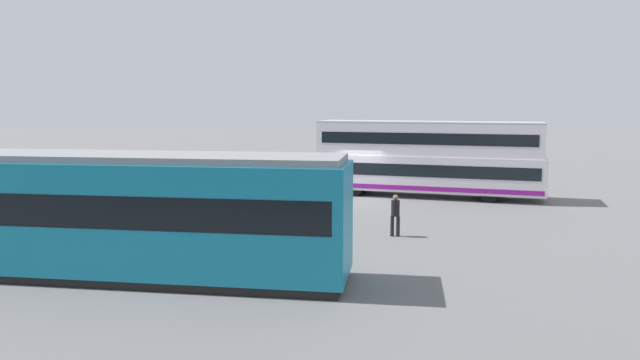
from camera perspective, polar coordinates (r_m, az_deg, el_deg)
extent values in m
plane|color=slate|center=(30.17, 3.72, -1.97)|extent=(160.00, 160.00, 0.00)
cube|color=silver|center=(31.61, 10.40, 0.72)|extent=(12.22, 5.09, 1.88)
cube|color=silver|center=(31.45, 10.48, 3.95)|extent=(11.85, 4.92, 1.69)
cube|color=black|center=(31.58, 10.41, 1.13)|extent=(11.64, 4.99, 0.64)
cube|color=black|center=(31.44, 10.49, 4.10)|extent=(11.27, 4.81, 0.60)
cube|color=#8C198C|center=(31.70, 10.37, -0.52)|extent=(12.00, 5.08, 0.24)
cube|color=#B2B2B7|center=(31.40, 10.52, 5.58)|extent=(11.85, 4.92, 0.10)
cylinder|color=black|center=(32.35, 3.83, -0.42)|extent=(1.52, 2.58, 1.00)
cylinder|color=black|center=(31.51, 16.33, -0.93)|extent=(1.52, 2.58, 1.00)
cube|color=teal|center=(17.99, -20.68, -3.15)|extent=(14.55, 3.70, 3.14)
cube|color=black|center=(17.94, -20.73, -2.16)|extent=(13.98, 3.69, 0.90)
cube|color=gray|center=(17.77, -20.94, 2.15)|extent=(14.25, 3.47, 0.20)
cube|color=black|center=(18.37, -20.43, -8.35)|extent=(14.25, 3.55, 0.25)
cylinder|color=#33384C|center=(23.61, -3.31, -3.68)|extent=(0.14, 0.14, 0.80)
cylinder|color=#33384C|center=(23.42, -3.05, -3.78)|extent=(0.14, 0.14, 0.80)
cylinder|color=navy|center=(23.38, -3.19, -2.03)|extent=(0.45, 0.45, 0.62)
sphere|color=tan|center=(23.32, -3.20, -1.02)|extent=(0.22, 0.22, 0.22)
cylinder|color=black|center=(22.20, 7.09, -4.49)|extent=(0.14, 0.14, 0.78)
cylinder|color=black|center=(22.18, 7.65, -4.51)|extent=(0.14, 0.14, 0.78)
cylinder|color=black|center=(22.06, 7.40, -2.75)|extent=(0.38, 0.38, 0.60)
sphere|color=#8C6647|center=(21.99, 7.42, -1.72)|extent=(0.21, 0.21, 0.21)
cube|color=gray|center=(25.61, -7.59, -1.37)|extent=(8.00, 0.78, 0.06)
cube|color=gray|center=(25.69, -7.57, -2.47)|extent=(8.00, 0.78, 0.06)
cylinder|color=gray|center=(24.84, 1.34, -2.81)|extent=(0.07, 0.07, 1.05)
cylinder|color=gray|center=(25.70, -7.57, -2.52)|extent=(0.07, 0.07, 1.05)
cylinder|color=gray|center=(27.12, -15.72, -2.21)|extent=(0.07, 0.07, 1.05)
cylinder|color=slate|center=(25.98, -15.05, -1.05)|extent=(0.10, 0.10, 2.45)
cube|color=white|center=(25.84, -15.13, 0.72)|extent=(1.03, 0.17, 0.62)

